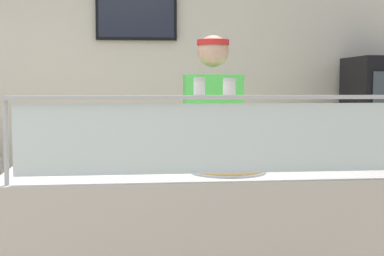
# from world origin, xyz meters

# --- Properties ---
(shop_rear_unit) EXTENTS (6.60, 0.13, 2.70)m
(shop_rear_unit) POSITION_xyz_m (1.10, 2.52, 1.36)
(shop_rear_unit) COLOR silver
(shop_rear_unit) RESTS_ON ground
(serving_counter) EXTENTS (2.20, 0.71, 0.95)m
(serving_counter) POSITION_xyz_m (1.10, 0.35, 0.47)
(serving_counter) COLOR #BCB7B2
(serving_counter) RESTS_ON ground
(sneeze_guard) EXTENTS (2.02, 0.06, 0.43)m
(sneeze_guard) POSITION_xyz_m (1.10, 0.06, 1.22)
(sneeze_guard) COLOR #B2B5BC
(sneeze_guard) RESTS_ON serving_counter
(pizza_tray) EXTENTS (0.42, 0.42, 0.04)m
(pizza_tray) POSITION_xyz_m (1.23, 0.33, 0.97)
(pizza_tray) COLOR #9EA0A8
(pizza_tray) RESTS_ON serving_counter
(pizza_server) EXTENTS (0.15, 0.29, 0.01)m
(pizza_server) POSITION_xyz_m (1.26, 0.31, 0.99)
(pizza_server) COLOR #ADAFB7
(pizza_server) RESTS_ON pizza_tray
(parmesan_shaker) EXTENTS (0.06, 0.06, 0.09)m
(parmesan_shaker) POSITION_xyz_m (1.03, 0.06, 1.42)
(parmesan_shaker) COLOR white
(parmesan_shaker) RESTS_ON sneeze_guard
(pepper_flake_shaker) EXTENTS (0.06, 0.06, 0.09)m
(pepper_flake_shaker) POSITION_xyz_m (1.18, 0.06, 1.42)
(pepper_flake_shaker) COLOR white
(pepper_flake_shaker) RESTS_ON sneeze_guard
(worker_figure) EXTENTS (0.41, 0.50, 1.76)m
(worker_figure) POSITION_xyz_m (1.25, 1.00, 1.01)
(worker_figure) COLOR #23232D
(worker_figure) RESTS_ON ground
(drink_fridge) EXTENTS (0.61, 0.63, 1.68)m
(drink_fridge) POSITION_xyz_m (2.96, 2.08, 0.84)
(drink_fridge) COLOR black
(drink_fridge) RESTS_ON ground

